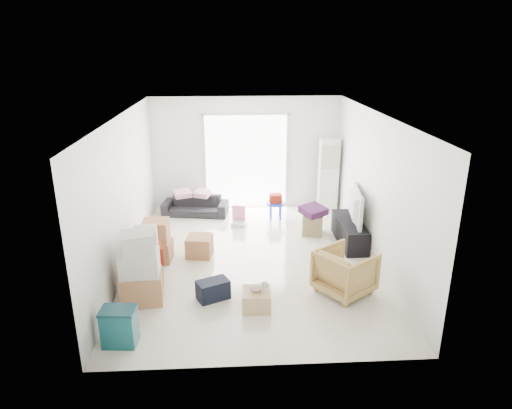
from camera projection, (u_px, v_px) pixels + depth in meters
The scene contains 21 objects.
room_shell at pixel (252, 191), 8.13m from camera, with size 4.98×6.48×3.18m.
sliding_door at pixel (246, 158), 10.97m from camera, with size 2.10×0.04×2.33m.
ac_tower at pixel (328, 175), 10.89m from camera, with size 0.45×0.30×1.75m, color white.
tv_console at pixel (349, 232), 9.23m from camera, with size 0.43×1.43×0.48m, color black.
television at pixel (350, 218), 9.13m from camera, with size 1.16×0.67×0.15m, color black.
sofa at pixel (195, 203), 10.77m from camera, with size 1.53×0.45×0.60m, color black.
pillow_left at pixel (182, 189), 10.62m from camera, with size 0.36×0.28×0.11m, color #EDADBA.
pillow_right at pixel (202, 188), 10.63m from camera, with size 0.39×0.31×0.13m, color #EDADBA.
armchair at pixel (345, 270), 7.32m from camera, with size 0.79×0.74×0.82m, color tan.
storage_bins at pixel (119, 327), 6.08m from camera, with size 0.48×0.35×0.54m.
box_stack_a at pixel (140, 271), 7.03m from camera, with size 0.69×0.60×1.16m.
box_stack_b at pixel (147, 259), 7.64m from camera, with size 0.58×0.56×0.99m.
box_stack_c at pixel (157, 241), 8.42m from camera, with size 0.57×0.49×0.80m.
loose_box at pixel (200, 246), 8.69m from camera, with size 0.47×0.47×0.39m, color #9D6F47.
duffel_bag at pixel (213, 290), 7.21m from camera, with size 0.49×0.30×0.32m, color black.
ottoman at pixel (313, 224), 9.69m from camera, with size 0.42×0.42×0.42m, color #969157.
blanket at pixel (313, 212), 9.60m from camera, with size 0.46×0.46×0.14m, color #481D4A.
kids_table at pixel (276, 201), 10.50m from camera, with size 0.45×0.45×0.59m.
toy_walker at pixel (239, 220), 10.20m from camera, with size 0.38×0.35×0.43m.
wood_crate at pixel (256, 300), 6.96m from camera, with size 0.43×0.43×0.29m, color tan.
plush_bunny at pixel (259, 287), 6.90m from camera, with size 0.29×0.16×0.15m.
Camera 1 is at (-0.38, -7.74, 3.82)m, focal length 32.00 mm.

